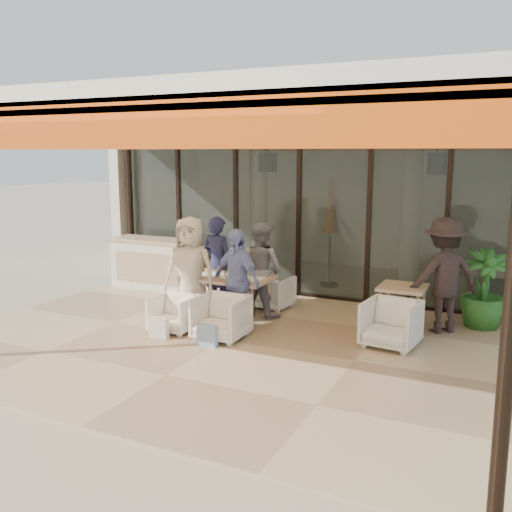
{
  "coord_description": "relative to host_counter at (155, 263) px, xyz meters",
  "views": [
    {
      "loc": [
        3.93,
        -7.09,
        2.77
      ],
      "look_at": [
        0.1,
        0.9,
        1.15
      ],
      "focal_mm": 40.0,
      "sensor_mm": 36.0,
      "label": 1
    }
  ],
  "objects": [
    {
      "name": "ground",
      "position": [
        2.85,
        -2.3,
        -0.53
      ],
      "size": [
        70.0,
        70.0,
        0.0
      ],
      "primitive_type": "plane",
      "color": "#C6B293",
      "rests_on": "ground"
    },
    {
      "name": "terrace_floor",
      "position": [
        2.85,
        -2.3,
        -0.53
      ],
      "size": [
        8.0,
        6.0,
        0.01
      ],
      "primitive_type": "cube",
      "color": "tan",
      "rests_on": "ground"
    },
    {
      "name": "terrace_structure",
      "position": [
        2.85,
        -2.56,
        2.72
      ],
      "size": [
        8.0,
        6.0,
        3.4
      ],
      "color": "silver",
      "rests_on": "ground"
    },
    {
      "name": "glass_storefront",
      "position": [
        2.85,
        0.7,
        1.07
      ],
      "size": [
        8.08,
        0.1,
        3.2
      ],
      "color": "#9EADA3",
      "rests_on": "ground"
    },
    {
      "name": "interior_block",
      "position": [
        2.86,
        3.02,
        1.7
      ],
      "size": [
        9.05,
        3.62,
        3.52
      ],
      "color": "silver",
      "rests_on": "ground"
    },
    {
      "name": "host_counter",
      "position": [
        0.0,
        0.0,
        0.0
      ],
      "size": [
        1.85,
        0.65,
        1.04
      ],
      "color": "silver",
      "rests_on": "ground"
    },
    {
      "name": "dining_table",
      "position": [
        2.34,
        -1.27,
        0.16
      ],
      "size": [
        1.5,
        0.9,
        0.93
      ],
      "color": "tan",
      "rests_on": "ground"
    },
    {
      "name": "chair_far_left",
      "position": [
        1.93,
        -0.33,
        -0.19
      ],
      "size": [
        0.73,
        0.69,
        0.68
      ],
      "primitive_type": "imported",
      "rotation": [
        0.0,
        0.0,
        3.02
      ],
      "color": "white",
      "rests_on": "ground"
    },
    {
      "name": "chair_far_right",
      "position": [
        2.77,
        -0.33,
        -0.2
      ],
      "size": [
        0.7,
        0.67,
        0.66
      ],
      "primitive_type": "imported",
      "rotation": [
        0.0,
        0.0,
        3.03
      ],
      "color": "white",
      "rests_on": "ground"
    },
    {
      "name": "chair_near_left",
      "position": [
        1.93,
        -2.23,
        -0.21
      ],
      "size": [
        0.64,
        0.6,
        0.65
      ],
      "primitive_type": "imported",
      "rotation": [
        0.0,
        0.0,
        0.02
      ],
      "color": "white",
      "rests_on": "ground"
    },
    {
      "name": "chair_near_right",
      "position": [
        2.77,
        -2.23,
        -0.16
      ],
      "size": [
        0.73,
        0.68,
        0.74
      ],
      "primitive_type": "imported",
      "rotation": [
        0.0,
        0.0,
        0.02
      ],
      "color": "white",
      "rests_on": "ground"
    },
    {
      "name": "diner_navy",
      "position": [
        1.93,
        -0.83,
        0.31
      ],
      "size": [
        0.65,
        0.46,
        1.68
      ],
      "primitive_type": "imported",
      "rotation": [
        0.0,
        0.0,
        3.05
      ],
      "color": "#1B1D3B",
      "rests_on": "ground"
    },
    {
      "name": "diner_grey",
      "position": [
        2.77,
        -0.83,
        0.28
      ],
      "size": [
        0.91,
        0.78,
        1.63
      ],
      "primitive_type": "imported",
      "rotation": [
        0.0,
        0.0,
        2.91
      ],
      "color": "slate",
      "rests_on": "ground"
    },
    {
      "name": "diner_cream",
      "position": [
        1.93,
        -1.73,
        0.35
      ],
      "size": [
        0.93,
        0.67,
        1.76
      ],
      "primitive_type": "imported",
      "rotation": [
        0.0,
        0.0,
        0.14
      ],
      "color": "beige",
      "rests_on": "ground"
    },
    {
      "name": "diner_periwinkle",
      "position": [
        2.77,
        -1.73,
        0.28
      ],
      "size": [
        1.03,
        0.69,
        1.62
      ],
      "primitive_type": "imported",
      "rotation": [
        0.0,
        0.0,
        -0.35
      ],
      "color": "#717CBC",
      "rests_on": "ground"
    },
    {
      "name": "tote_bag_cream",
      "position": [
        1.93,
        -2.63,
        -0.36
      ],
      "size": [
        0.3,
        0.1,
        0.34
      ],
      "primitive_type": "cube",
      "color": "silver",
      "rests_on": "ground"
    },
    {
      "name": "tote_bag_blue",
      "position": [
        2.77,
        -2.63,
        -0.36
      ],
      "size": [
        0.3,
        0.1,
        0.34
      ],
      "primitive_type": "cube",
      "color": "#99BFD8",
      "rests_on": "ground"
    },
    {
      "name": "side_table",
      "position": [
        5.13,
        -0.73,
        0.11
      ],
      "size": [
        0.7,
        0.7,
        0.74
      ],
      "color": "tan",
      "rests_on": "ground"
    },
    {
      "name": "side_chair",
      "position": [
        5.13,
        -1.48,
        -0.15
      ],
      "size": [
        0.81,
        0.77,
        0.76
      ],
      "primitive_type": "imported",
      "rotation": [
        0.0,
        0.0,
        -0.11
      ],
      "color": "white",
      "rests_on": "ground"
    },
    {
      "name": "standing_woman",
      "position": [
        5.69,
        -0.46,
        0.37
      ],
      "size": [
        1.33,
        1.24,
        1.8
      ],
      "primitive_type": "imported",
      "rotation": [
        0.0,
        0.0,
        3.8
      ],
      "color": "black",
      "rests_on": "ground"
    },
    {
      "name": "potted_palm",
      "position": [
        6.24,
        0.05,
        0.1
      ],
      "size": [
        0.9,
        0.9,
        1.27
      ],
      "primitive_type": "imported",
      "rotation": [
        0.0,
        0.0,
        0.33
      ],
      "color": "#1E5919",
      "rests_on": "ground"
    }
  ]
}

